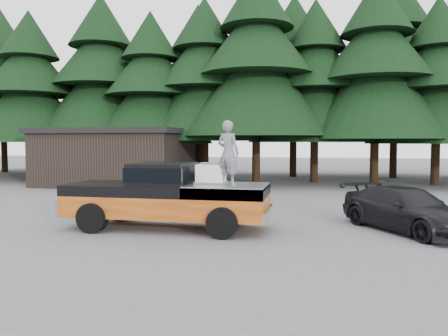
% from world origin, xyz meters
% --- Properties ---
extents(ground, '(120.00, 120.00, 0.00)m').
position_xyz_m(ground, '(0.00, 0.00, 0.00)').
color(ground, '#525255').
rests_on(ground, ground).
extents(pickup_truck, '(6.00, 2.04, 1.33)m').
position_xyz_m(pickup_truck, '(-1.69, -0.18, 0.67)').
color(pickup_truck, '#CF641A').
rests_on(pickup_truck, ground).
extents(truck_cab, '(1.66, 1.90, 0.59)m').
position_xyz_m(truck_cab, '(-1.79, -0.18, 1.62)').
color(truck_cab, black).
rests_on(truck_cab, pickup_truck).
extents(air_compressor, '(0.81, 0.68, 0.54)m').
position_xyz_m(air_compressor, '(-0.40, -0.07, 1.60)').
color(air_compressor, silver).
rests_on(air_compressor, pickup_truck).
extents(man_on_bed, '(0.76, 0.62, 1.79)m').
position_xyz_m(man_on_bed, '(0.15, -0.33, 2.23)').
color(man_on_bed, slate).
rests_on(man_on_bed, pickup_truck).
extents(parked_car, '(3.79, 4.54, 1.24)m').
position_xyz_m(parked_car, '(5.06, 0.89, 0.62)').
color(parked_car, black).
rests_on(parked_car, ground).
extents(utility_building, '(8.40, 6.40, 3.30)m').
position_xyz_m(utility_building, '(-9.00, 12.00, 1.67)').
color(utility_building, black).
rests_on(utility_building, ground).
extents(treeline, '(60.15, 16.05, 17.50)m').
position_xyz_m(treeline, '(0.42, 17.20, 7.72)').
color(treeline, black).
rests_on(treeline, ground).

